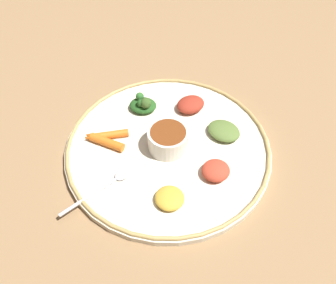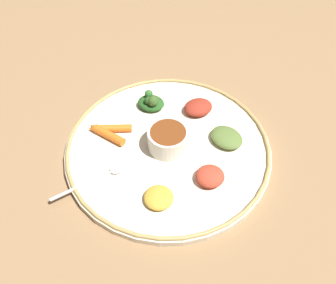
{
  "view_description": "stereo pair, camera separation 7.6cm",
  "coord_description": "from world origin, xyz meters",
  "px_view_note": "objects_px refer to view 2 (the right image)",
  "views": [
    {
      "loc": [
        -0.47,
        0.14,
        0.61
      ],
      "look_at": [
        0.0,
        0.0,
        0.03
      ],
      "focal_mm": 38.9,
      "sensor_mm": 36.0,
      "label": 1
    },
    {
      "loc": [
        -0.49,
        0.06,
        0.61
      ],
      "look_at": [
        0.0,
        0.0,
        0.03
      ],
      "focal_mm": 38.9,
      "sensor_mm": 36.0,
      "label": 2
    }
  ],
  "objects_px": {
    "center_bowl": "(168,139)",
    "spoon": "(101,176)",
    "carrot_near_spoon": "(111,128)",
    "greens_pile": "(151,102)",
    "carrot_outer": "(107,134)"
  },
  "relations": [
    {
      "from": "center_bowl",
      "to": "carrot_outer",
      "type": "xyz_separation_m",
      "value": [
        0.04,
        0.13,
        -0.02
      ]
    },
    {
      "from": "carrot_near_spoon",
      "to": "greens_pile",
      "type": "bearing_deg",
      "value": -56.39
    },
    {
      "from": "greens_pile",
      "to": "carrot_near_spoon",
      "type": "distance_m",
      "value": 0.11
    },
    {
      "from": "carrot_near_spoon",
      "to": "carrot_outer",
      "type": "bearing_deg",
      "value": 151.3
    },
    {
      "from": "carrot_outer",
      "to": "greens_pile",
      "type": "bearing_deg",
      "value": -52.68
    },
    {
      "from": "center_bowl",
      "to": "greens_pile",
      "type": "relative_size",
      "value": 1.1
    },
    {
      "from": "carrot_outer",
      "to": "center_bowl",
      "type": "bearing_deg",
      "value": -108.98
    },
    {
      "from": "carrot_near_spoon",
      "to": "spoon",
      "type": "bearing_deg",
      "value": 169.66
    },
    {
      "from": "spoon",
      "to": "carrot_outer",
      "type": "relative_size",
      "value": 1.86
    },
    {
      "from": "spoon",
      "to": "greens_pile",
      "type": "distance_m",
      "value": 0.22
    },
    {
      "from": "center_bowl",
      "to": "spoon",
      "type": "height_order",
      "value": "center_bowl"
    },
    {
      "from": "carrot_near_spoon",
      "to": "carrot_outer",
      "type": "relative_size",
      "value": 1.17
    },
    {
      "from": "center_bowl",
      "to": "spoon",
      "type": "relative_size",
      "value": 0.56
    },
    {
      "from": "center_bowl",
      "to": "spoon",
      "type": "xyz_separation_m",
      "value": [
        -0.06,
        0.14,
        -0.02
      ]
    },
    {
      "from": "spoon",
      "to": "carrot_near_spoon",
      "type": "xyz_separation_m",
      "value": [
        0.12,
        -0.02,
        0.0
      ]
    }
  ]
}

